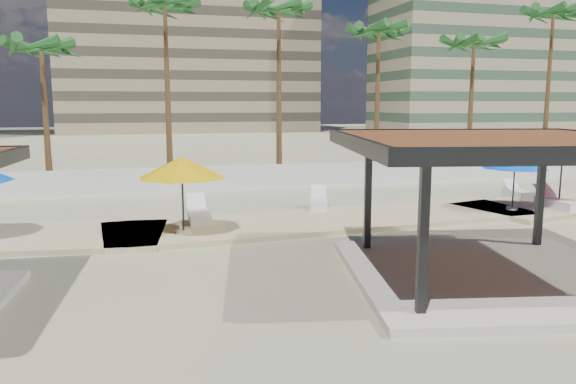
# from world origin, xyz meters

# --- Properties ---
(ground) EXTENTS (200.00, 200.00, 0.00)m
(ground) POSITION_xyz_m (0.00, 0.00, 0.00)
(ground) COLOR tan
(ground) RESTS_ON ground
(promenade) EXTENTS (44.45, 7.97, 0.24)m
(promenade) POSITION_xyz_m (2.00, 7.67, 0.06)
(promenade) COLOR #C6B284
(promenade) RESTS_ON ground
(boundary_wall) EXTENTS (56.00, 0.30, 1.20)m
(boundary_wall) POSITION_xyz_m (0.00, 16.00, 0.60)
(boundary_wall) COLOR silver
(boundary_wall) RESTS_ON ground
(building_mid) EXTENTS (38.00, 16.00, 30.40)m
(building_mid) POSITION_xyz_m (4.00, 78.00, 14.27)
(building_mid) COLOR #847259
(building_mid) RESTS_ON ground
(building_east) EXTENTS (32.00, 15.00, 36.40)m
(building_east) POSITION_xyz_m (48.00, 66.00, 17.27)
(building_east) COLOR gray
(building_east) RESTS_ON ground
(pavilion_central) EXTENTS (8.31, 8.31, 3.58)m
(pavilion_central) POSITION_xyz_m (3.49, -0.42, 2.14)
(pavilion_central) COLOR beige
(pavilion_central) RESTS_ON ground
(umbrella_b) EXTENTS (3.72, 3.72, 2.50)m
(umbrella_b) POSITION_xyz_m (-3.44, 5.86, 2.33)
(umbrella_b) COLOR beige
(umbrella_b) RESTS_ON promenade
(umbrella_c) EXTENTS (3.03, 3.03, 2.62)m
(umbrella_c) POSITION_xyz_m (11.54, 6.48, 2.44)
(umbrella_c) COLOR beige
(umbrella_c) RESTS_ON promenade
(umbrella_d) EXTENTS (2.87, 2.87, 2.26)m
(umbrella_d) POSITION_xyz_m (9.46, 6.61, 2.12)
(umbrella_d) COLOR beige
(umbrella_d) RESTS_ON promenade
(lounger_a) EXTENTS (0.76, 2.20, 0.83)m
(lounger_a) POSITION_xyz_m (-2.74, 7.91, 0.38)
(lounger_a) COLOR silver
(lounger_a) RESTS_ON promenade
(lounger_b) EXTENTS (1.25, 2.13, 0.77)m
(lounger_b) POSITION_xyz_m (2.28, 9.24, 0.37)
(lounger_b) COLOR silver
(lounger_b) RESTS_ON promenade
(lounger_c) EXTENTS (0.76, 2.24, 0.84)m
(lounger_c) POSITION_xyz_m (11.47, 6.47, 0.38)
(lounger_c) COLOR silver
(lounger_c) RESTS_ON promenade
(lounger_d) EXTENTS (0.86, 1.98, 0.72)m
(lounger_d) POSITION_xyz_m (11.74, 9.24, 0.35)
(lounger_d) COLOR silver
(lounger_d) RESTS_ON promenade
(palm_c) EXTENTS (3.00, 3.00, 7.86)m
(palm_c) POSITION_xyz_m (-9.00, 18.10, 6.78)
(palm_c) COLOR brown
(palm_c) RESTS_ON ground
(palm_d) EXTENTS (3.00, 3.00, 10.20)m
(palm_d) POSITION_xyz_m (-3.00, 18.90, 8.98)
(palm_d) COLOR brown
(palm_d) RESTS_ON ground
(palm_e) EXTENTS (3.00, 3.00, 10.19)m
(palm_e) POSITION_xyz_m (3.00, 18.40, 8.97)
(palm_e) COLOR brown
(palm_e) RESTS_ON ground
(palm_f) EXTENTS (3.00, 3.00, 9.25)m
(palm_f) POSITION_xyz_m (9.00, 18.60, 8.09)
(palm_f) COLOR brown
(palm_f) RESTS_ON ground
(palm_g) EXTENTS (3.00, 3.00, 8.73)m
(palm_g) POSITION_xyz_m (15.00, 18.20, 7.60)
(palm_g) COLOR brown
(palm_g) RESTS_ON ground
(palm_h) EXTENTS (3.00, 3.00, 10.79)m
(palm_h) POSITION_xyz_m (21.00, 18.80, 9.53)
(palm_h) COLOR brown
(palm_h) RESTS_ON ground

